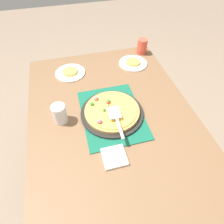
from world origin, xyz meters
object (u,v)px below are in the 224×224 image
Objects in this scene: cup_far at (142,46)px; napkin_stack at (114,157)px; plate_near_left at (70,73)px; served_slice_left at (70,71)px; cup_near at (60,114)px; plate_far_right at (133,63)px; pizza_pan at (112,113)px; pizza_server at (116,119)px; served_slice_right at (133,62)px; pizza at (112,110)px.

napkin_stack is at bearing 152.00° from cup_far.
napkin_stack reaches higher than plate_near_left.
served_slice_left reaches higher than plate_near_left.
cup_near is 1.00× the size of cup_far.
served_slice_left is (0.00, 0.49, 0.01)m from plate_far_right.
cup_far is at bearing -34.32° from pizza_pan.
pizza_server is (-0.57, -0.20, 0.05)m from served_slice_left.
cup_near is at bearing 128.93° from cup_far.
served_slice_left is 0.49m from served_slice_right.
served_slice_right is (0.47, -0.29, 0.01)m from pizza_pan.
pizza_pan is 1.65× the size of pizza_server.
cup_far is at bearing -41.63° from plate_far_right.
served_slice_right is 0.64m from pizza_server.
cup_near reaches higher than served_slice_left.
pizza is at bearing -157.00° from served_slice_left.
served_slice_right is 0.18m from cup_far.
pizza is 1.50× the size of plate_far_right.
pizza_pan is 3.45× the size of served_slice_left.
pizza_pan is at bearing -116.70° from pizza.
pizza is 0.30m from napkin_stack.
served_slice_right is at bearing -53.35° from cup_near.
pizza_server is at bearing 152.52° from served_slice_right.
cup_near is at bearing 37.28° from napkin_stack.
served_slice_right is 0.74m from cup_near.
plate_near_left is 1.83× the size of napkin_stack.
cup_far is (0.13, -0.61, 0.04)m from served_slice_left.
pizza_pan is 0.02m from pizza.
served_slice_left reaches higher than pizza_pan.
pizza is at bearing 147.79° from plate_far_right.
plate_near_left is 0.63m from cup_far.
plate_far_right is at bearing -90.07° from plate_near_left.
served_slice_left is (0.47, 0.20, 0.01)m from pizza_pan.
plate_far_right is (0.47, -0.29, -0.01)m from pizza_pan.
cup_far is 1.00× the size of napkin_stack.
pizza_server is at bearing 149.43° from cup_far.
plate_near_left is 2.00× the size of served_slice_left.
napkin_stack is (-0.32, -0.24, -0.05)m from cup_near.
napkin_stack is at bearing -169.61° from plate_near_left.
plate_far_right is at bearing 138.37° from cup_far.
served_slice_right is 0.92× the size of napkin_stack.
pizza_pan is at bearing 148.05° from plate_far_right.
pizza_pan is at bearing -156.82° from plate_near_left.
plate_far_right is 1.83× the size of cup_near.
napkin_stack is (-0.29, 0.06, -0.03)m from pizza.
pizza is at bearing -157.00° from plate_near_left.
napkin_stack is (-0.76, -0.14, 0.00)m from plate_near_left.
cup_near is 0.92m from cup_far.
pizza_pan reaches higher than plate_far_right.
served_slice_left is at bearing 10.39° from napkin_stack.
served_slice_left is 0.92× the size of napkin_stack.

